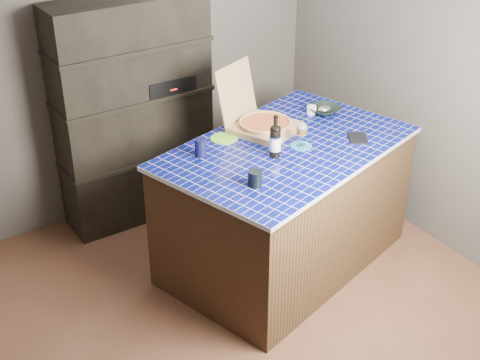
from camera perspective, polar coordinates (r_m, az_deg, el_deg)
room at (r=3.94m, az=0.25°, el=2.88°), size 3.50×3.50×3.50m
shelving_unit at (r=5.30m, az=-9.00°, el=5.71°), size 1.20×0.41×1.80m
kitchen_island at (r=4.83m, az=3.85°, el=-2.15°), size 1.99×1.54×0.96m
pizza_box at (r=4.79m, az=1.87°, el=4.97°), size 0.57×0.62×0.45m
mead_bottle at (r=4.41m, az=3.02°, el=3.38°), size 0.08×0.08×0.29m
teal_trivet at (r=4.60m, az=5.23°, el=2.91°), size 0.15×0.15×0.01m
wine_glass at (r=4.54m, az=5.30°, el=4.28°), size 0.08×0.08×0.18m
tumbler at (r=4.09m, az=1.30°, el=0.13°), size 0.09×0.09×0.10m
dvd_case at (r=4.75m, az=10.02°, el=3.54°), size 0.20×0.21×0.01m
bowl at (r=5.11m, az=7.22°, el=5.93°), size 0.26×0.26×0.06m
foil_contents at (r=5.10m, az=7.22°, el=6.06°), size 0.11×0.09×0.05m
white_jar at (r=5.10m, az=6.11°, el=5.98°), size 0.07×0.07×0.06m
navy_cup at (r=4.44m, az=-3.40°, el=2.79°), size 0.08×0.08×0.12m
green_trivet at (r=4.69m, az=-1.35°, el=3.57°), size 0.19×0.19×0.01m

